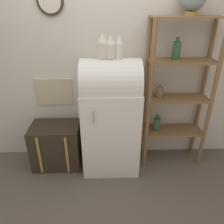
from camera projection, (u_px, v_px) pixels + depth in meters
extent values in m
plane|color=#60564C|center=(111.00, 177.00, 2.76)|extent=(12.00, 12.00, 0.00)
cube|color=silver|center=(110.00, 60.00, 2.67)|extent=(7.00, 0.05, 2.70)
cylinder|color=#382D1E|center=(50.00, 1.00, 2.33)|extent=(0.29, 0.03, 0.29)
cylinder|color=beige|center=(50.00, 1.00, 2.31)|extent=(0.23, 0.01, 0.23)
cube|color=#C6B793|center=(54.00, 92.00, 2.80)|extent=(0.47, 0.02, 0.35)
cube|color=white|center=(111.00, 129.00, 2.75)|extent=(0.69, 0.57, 1.09)
cylinder|color=white|center=(111.00, 83.00, 2.47)|extent=(0.67, 0.54, 0.54)
cylinder|color=#B7B7BC|center=(94.00, 117.00, 2.32)|extent=(0.02, 0.02, 0.14)
cube|color=#33281E|center=(57.00, 145.00, 2.88)|extent=(0.61, 0.42, 0.58)
cube|color=#AD8942|center=(39.00, 156.00, 2.68)|extent=(0.03, 0.01, 0.52)
cube|color=#AD8942|center=(67.00, 155.00, 2.69)|extent=(0.03, 0.01, 0.52)
cylinder|color=olive|center=(149.00, 103.00, 2.56)|extent=(0.05, 0.05, 1.85)
cylinder|color=olive|center=(211.00, 102.00, 2.57)|extent=(0.05, 0.05, 1.85)
cylinder|color=olive|center=(145.00, 94.00, 2.81)|extent=(0.05, 0.05, 1.85)
cylinder|color=olive|center=(202.00, 93.00, 2.83)|extent=(0.05, 0.05, 1.85)
cube|color=olive|center=(172.00, 130.00, 2.90)|extent=(0.77, 0.31, 0.02)
cube|color=olive|center=(177.00, 98.00, 2.70)|extent=(0.77, 0.31, 0.02)
cube|color=olive|center=(182.00, 61.00, 2.49)|extent=(0.77, 0.31, 0.02)
cube|color=olive|center=(189.00, 17.00, 2.28)|extent=(0.77, 0.31, 0.02)
cylinder|color=#335B3D|center=(157.00, 124.00, 2.85)|extent=(0.09, 0.09, 0.18)
cylinder|color=#335B3D|center=(157.00, 117.00, 2.80)|extent=(0.04, 0.04, 0.04)
cylinder|color=#335B3D|center=(176.00, 51.00, 2.47)|extent=(0.09, 0.09, 0.20)
cylinder|color=#335B3D|center=(178.00, 39.00, 2.41)|extent=(0.04, 0.04, 0.05)
cylinder|color=#7F6647|center=(159.00, 92.00, 2.67)|extent=(0.10, 0.10, 0.13)
cylinder|color=#7F6647|center=(160.00, 86.00, 2.64)|extent=(0.04, 0.04, 0.03)
cylinder|color=#AD8942|center=(191.00, 13.00, 2.30)|extent=(0.13, 0.13, 0.04)
cylinder|color=silver|center=(102.00, 50.00, 2.32)|extent=(0.12, 0.12, 0.17)
cone|color=silver|center=(102.00, 37.00, 2.26)|extent=(0.10, 0.10, 0.09)
cylinder|color=silver|center=(111.00, 51.00, 2.33)|extent=(0.11, 0.11, 0.16)
cone|color=silver|center=(111.00, 39.00, 2.27)|extent=(0.09, 0.09, 0.08)
cylinder|color=white|center=(119.00, 51.00, 2.33)|extent=(0.08, 0.08, 0.16)
cone|color=white|center=(119.00, 39.00, 2.27)|extent=(0.07, 0.07, 0.09)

